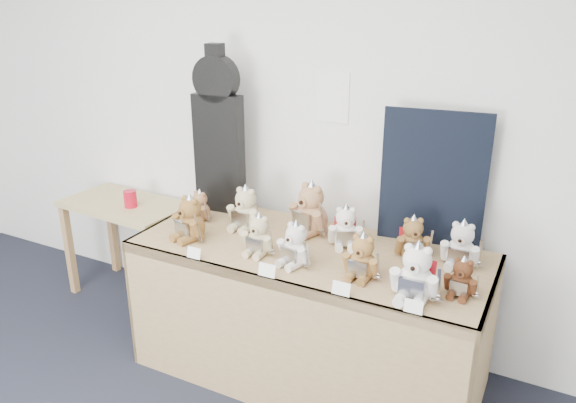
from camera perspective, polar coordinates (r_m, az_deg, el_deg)
The scene contains 22 objects.
room_shell at distance 3.37m, azimuth 4.52°, elevation 10.50°, with size 6.00×6.00×6.00m.
display_table at distance 3.14m, azimuth 1.47°, elevation -8.22°, with size 1.99×0.85×0.83m.
side_table at distance 4.23m, azimuth -16.15°, elevation -1.67°, with size 0.92×0.55×0.74m.
guitar_case at distance 3.53m, azimuth -7.08°, elevation 6.96°, with size 0.32×0.12×1.05m.
navy_board at distance 3.16m, azimuth 14.51°, elevation 2.22°, with size 0.57×0.02×0.76m, color black.
red_cup at distance 4.06m, azimuth -15.72°, elevation 0.26°, with size 0.09×0.09×0.12m, color #B90C22.
teddy_front_far_left at distance 3.24m, azimuth -9.95°, elevation -1.87°, with size 0.24×0.22×0.29m.
teddy_front_left at distance 3.03m, azimuth -2.98°, elevation -3.55°, with size 0.20×0.16×0.25m.
teddy_front_centre at distance 2.91m, azimuth 0.74°, elevation -4.54°, with size 0.21×0.20×0.26m.
teddy_front_right at distance 2.80m, azimuth 7.52°, elevation -5.76°, with size 0.21×0.17×0.26m.
teddy_front_far_right at distance 2.65m, azimuth 12.85°, elevation -7.30°, with size 0.25×0.21×0.31m.
teddy_front_end at distance 2.75m, azimuth 17.23°, elevation -7.53°, with size 0.17×0.14×0.21m.
teddy_back_left at distance 3.34m, azimuth -4.36°, elevation -0.89°, with size 0.24×0.19×0.29m.
teddy_back_centre_left at distance 3.27m, azimuth 2.26°, elevation -0.95°, with size 0.28×0.27×0.35m.
teddy_back_centre_right at distance 3.13m, azimuth 5.86°, elevation -2.74°, with size 0.22×0.21×0.26m.
teddy_back_right at distance 3.07m, azimuth 12.53°, elevation -3.74°, with size 0.21×0.20×0.25m.
teddy_back_end at distance 3.02m, azimuth 17.17°, elevation -4.39°, with size 0.22×0.18×0.28m.
teddy_back_far_left at distance 3.51m, azimuth -8.95°, elevation -0.55°, with size 0.18×0.15×0.21m.
entry_card_a at distance 3.04m, azimuth -9.54°, elevation -5.18°, with size 0.08×0.00×0.06m, color white.
entry_card_b at distance 2.82m, azimuth -2.15°, elevation -6.99°, with size 0.09×0.00×0.07m, color white.
entry_card_c at distance 2.67m, azimuth 5.42°, elevation -8.80°, with size 0.09×0.00×0.06m, color white.
entry_card_d at distance 2.58m, azimuth 12.63°, elevation -10.38°, with size 0.08×0.00×0.06m, color white.
Camera 1 is at (1.71, -0.56, 2.17)m, focal length 35.00 mm.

